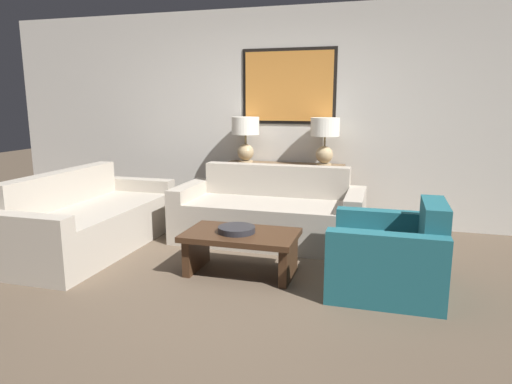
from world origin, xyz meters
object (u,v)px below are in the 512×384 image
at_px(coffee_table, 241,244).
at_px(decorative_bowl, 237,229).
at_px(table_lamp_right, 325,135).
at_px(armchair_near_back_wall, 389,258).
at_px(console_table, 284,194).
at_px(table_lamp_left, 246,133).
at_px(couch_by_side, 90,222).
at_px(couch_by_back_wall, 269,215).

distance_m(coffee_table, decorative_bowl, 0.14).
bearing_deg(table_lamp_right, coffee_table, -105.43).
xyz_separation_m(table_lamp_right, armchair_near_back_wall, (0.78, -1.77, -0.86)).
distance_m(console_table, coffee_table, 1.76).
relative_size(coffee_table, armchair_near_back_wall, 1.13).
bearing_deg(console_table, table_lamp_right, 0.00).
bearing_deg(table_lamp_left, console_table, 0.00).
height_order(couch_by_side, decorative_bowl, couch_by_side).
height_order(table_lamp_left, decorative_bowl, table_lamp_left).
xyz_separation_m(console_table, couch_by_side, (-1.73, -1.51, -0.10)).
bearing_deg(armchair_near_back_wall, decorative_bowl, -180.00).
relative_size(coffee_table, decorative_bowl, 3.01).
relative_size(console_table, coffee_table, 1.47).
bearing_deg(armchair_near_back_wall, table_lamp_left, 135.08).
relative_size(table_lamp_left, coffee_table, 0.57).
relative_size(console_table, armchair_near_back_wall, 1.67).
relative_size(console_table, table_lamp_right, 2.59).
bearing_deg(couch_by_back_wall, table_lamp_right, 55.23).
distance_m(table_lamp_left, couch_by_back_wall, 1.21).
bearing_deg(armchair_near_back_wall, console_table, 125.87).
height_order(console_table, table_lamp_left, table_lamp_left).
bearing_deg(coffee_table, console_table, 90.27).
distance_m(console_table, decorative_bowl, 1.77).
height_order(table_lamp_left, couch_by_back_wall, table_lamp_left).
distance_m(couch_by_back_wall, couch_by_side, 1.90).
bearing_deg(table_lamp_right, armchair_near_back_wall, -66.08).
bearing_deg(table_lamp_left, coffee_table, -74.06).
height_order(console_table, couch_by_side, couch_by_side).
xyz_separation_m(console_table, table_lamp_left, (-0.49, 0.00, 0.75)).
xyz_separation_m(table_lamp_left, couch_by_back_wall, (0.49, -0.71, -0.85)).
bearing_deg(coffee_table, table_lamp_left, 105.94).
height_order(console_table, table_lamp_right, table_lamp_right).
xyz_separation_m(couch_by_side, decorative_bowl, (1.70, -0.25, 0.13)).
height_order(console_table, armchair_near_back_wall, console_table).
height_order(coffee_table, armchair_near_back_wall, armchair_near_back_wall).
bearing_deg(armchair_near_back_wall, couch_by_back_wall, 140.44).
height_order(decorative_bowl, armchair_near_back_wall, armchair_near_back_wall).
relative_size(table_lamp_left, table_lamp_right, 1.00).
height_order(table_lamp_left, coffee_table, table_lamp_left).
xyz_separation_m(couch_by_side, armchair_near_back_wall, (3.00, -0.25, -0.01)).
xyz_separation_m(couch_by_back_wall, decorative_bowl, (-0.03, -1.05, 0.13)).
xyz_separation_m(console_table, table_lamp_right, (0.49, 0.00, 0.75)).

